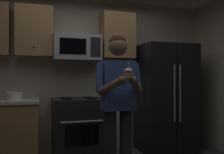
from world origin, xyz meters
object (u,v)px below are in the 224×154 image
Objects in this scene: oven_range at (78,128)px; microwave at (77,48)px; person at (118,99)px; refrigerator at (165,98)px; bowl_large_white at (14,96)px; cupcake at (128,73)px.

microwave is (0.00, 0.12, 1.26)m from oven_range.
oven_range is 1.26m from microwave.
oven_range is at bearing -90.02° from microwave.
microwave reaches higher than person.
bowl_large_white is at bearing 178.74° from refrigerator.
refrigerator is (1.50, -0.04, 0.44)m from oven_range.
refrigerator is 2.43m from bowl_large_white.
person reaches higher than bowl_large_white.
microwave is 1.72m from refrigerator.
bowl_large_white is at bearing 138.65° from person.
refrigerator is 1.02× the size of person.
bowl_large_white is 1.40× the size of cupcake.
microwave is 3.03× the size of bowl_large_white.
oven_range is 1.06m from bowl_large_white.
cupcake is (0.30, -1.52, -0.43)m from microwave.
bowl_large_white is 1.64m from person.
microwave is 0.42× the size of person.
refrigerator is 1.58m from person.
oven_range is at bearing 105.61° from person.
person is (-1.20, -1.03, 0.10)m from refrigerator.
cupcake is at bearing -77.94° from oven_range.
oven_range is 1.23m from person.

